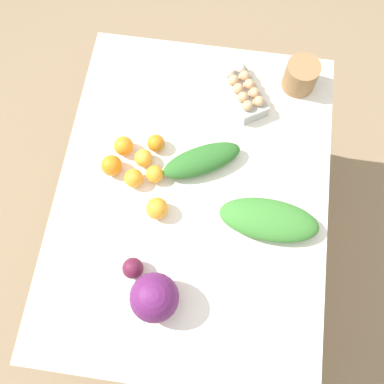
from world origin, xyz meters
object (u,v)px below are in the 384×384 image
orange_2 (134,178)px  orange_3 (157,208)px  cabbage_purple (154,297)px  orange_5 (155,174)px  greens_bunch_dandelion (269,220)px  orange_4 (124,146)px  orange_6 (156,143)px  paper_bag (301,76)px  greens_bunch_chard (202,160)px  orange_0 (143,158)px  egg_carton (243,90)px  orange_1 (112,165)px  beet_root (133,268)px

orange_2 → orange_3: 0.15m
cabbage_purple → orange_2: (-0.43, -0.16, -0.05)m
orange_5 → cabbage_purple: bearing=10.2°
greens_bunch_dandelion → orange_4: (-0.22, -0.59, -0.00)m
cabbage_purple → orange_4: bearing=-158.2°
orange_6 → greens_bunch_dandelion: bearing=61.6°
greens_bunch_dandelion → orange_4: bearing=-110.5°
paper_bag → orange_4: (0.40, -0.66, -0.03)m
greens_bunch_chard → orange_0: bearing=-84.9°
orange_0 → orange_4: 0.09m
paper_bag → orange_0: (0.44, -0.58, -0.03)m
greens_bunch_chard → orange_6: greens_bunch_chard is taller
egg_carton → greens_bunch_dandelion: 0.56m
orange_3 → paper_bag: bearing=142.5°
paper_bag → orange_2: (0.53, -0.60, -0.03)m
orange_3 → greens_bunch_chard: bearing=147.4°
orange_1 → orange_3: bearing=54.2°
orange_5 → egg_carton: bearing=144.3°
beet_root → orange_2: size_ratio=1.03×
orange_0 → egg_carton: bearing=135.1°
egg_carton → orange_4: egg_carton is taller
greens_bunch_dandelion → orange_4: greens_bunch_dandelion is taller
beet_root → orange_3: orange_3 is taller
orange_1 → orange_6: 0.19m
orange_6 → orange_2: bearing=-20.3°
paper_bag → orange_3: (0.64, -0.49, -0.02)m
cabbage_purple → orange_0: size_ratio=2.42×
egg_carton → beet_root: bearing=126.4°
orange_4 → orange_5: orange_4 is taller
orange_6 → paper_bag: bearing=124.5°
cabbage_purple → orange_5: 0.47m
beet_root → orange_4: size_ratio=0.99×
orange_1 → orange_6: (-0.12, 0.15, -0.01)m
paper_bag → cabbage_purple: bearing=-24.6°
cabbage_purple → orange_4: size_ratio=2.20×
orange_5 → orange_6: size_ratio=0.99×
orange_0 → orange_2: 0.09m
orange_4 → orange_6: size_ratio=1.11×
cabbage_purple → greens_bunch_dandelion: bearing=132.8°
orange_2 → orange_5: (-0.03, 0.08, -0.00)m
orange_2 → orange_5: orange_2 is taller
orange_1 → orange_2: orange_1 is taller
orange_1 → egg_carton: bearing=130.9°
orange_2 → orange_0: bearing=166.4°
orange_2 → greens_bunch_chard: bearing=113.7°
orange_6 → orange_4: bearing=-75.5°
orange_3 → orange_0: bearing=-155.9°
orange_0 → orange_1: orange_1 is taller
greens_bunch_chard → greens_bunch_dandelion: greens_bunch_dandelion is taller
orange_5 → greens_bunch_dandelion: bearing=74.8°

